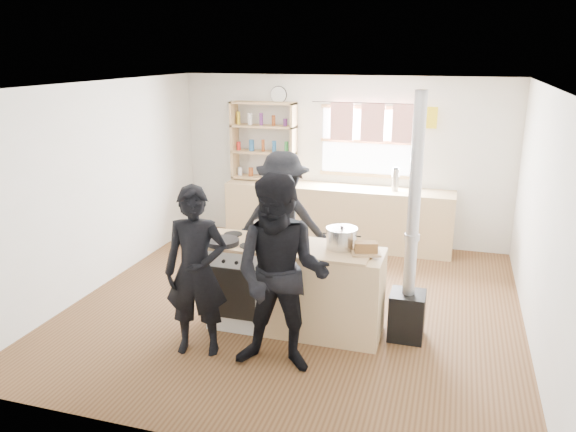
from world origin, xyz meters
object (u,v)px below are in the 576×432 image
at_px(thermos, 395,180).
at_px(roast_tray, 288,243).
at_px(stockpot_counter, 342,238).
at_px(person_near_right, 281,275).
at_px(skillet_greens, 223,242).
at_px(person_near_left, 196,272).
at_px(cooking_island, 295,287).
at_px(flue_heater, 409,279).
at_px(stockpot_stove, 265,229).
at_px(person_far, 283,222).
at_px(bread_board, 366,249).

height_order(thermos, roast_tray, thermos).
bearing_deg(roast_tray, stockpot_counter, 12.44).
relative_size(roast_tray, person_near_right, 0.24).
relative_size(skillet_greens, person_near_right, 0.26).
distance_m(skillet_greens, person_near_left, 0.56).
height_order(cooking_island, skillet_greens, skillet_greens).
distance_m(skillet_greens, roast_tray, 0.67).
xyz_separation_m(thermos, stockpot_counter, (-0.23, -2.70, -0.03)).
height_order(thermos, flue_heater, flue_heater).
xyz_separation_m(roast_tray, stockpot_stove, (-0.31, 0.22, 0.05)).
distance_m(thermos, person_near_right, 3.59).
bearing_deg(cooking_island, stockpot_stove, 156.14).
bearing_deg(thermos, person_far, -122.30).
height_order(bread_board, person_near_left, person_near_left).
height_order(thermos, bread_board, thermos).
height_order(skillet_greens, stockpot_counter, stockpot_counter).
distance_m(person_near_left, person_near_right, 0.87).
height_order(bread_board, person_near_right, person_near_right).
xyz_separation_m(cooking_island, stockpot_counter, (0.46, 0.07, 0.57)).
bearing_deg(stockpot_stove, skillet_greens, -135.72).
height_order(stockpot_stove, person_near_right, person_near_right).
xyz_separation_m(stockpot_stove, stockpot_counter, (0.84, -0.10, 0.02)).
height_order(stockpot_counter, flue_heater, flue_heater).
height_order(skillet_greens, flue_heater, flue_heater).
bearing_deg(person_far, thermos, -127.48).
height_order(roast_tray, person_near_left, person_near_left).
bearing_deg(stockpot_stove, person_far, 94.30).
bearing_deg(thermos, flue_heater, -80.18).
xyz_separation_m(roast_tray, stockpot_counter, (0.53, 0.12, 0.07)).
xyz_separation_m(thermos, roast_tray, (-0.76, -2.82, -0.10)).
distance_m(person_near_right, person_far, 1.82).
distance_m(roast_tray, person_near_left, 0.98).
bearing_deg(bread_board, person_far, 139.24).
xyz_separation_m(roast_tray, person_far, (-0.37, 1.03, -0.11)).
relative_size(cooking_island, flue_heater, 0.79).
bearing_deg(thermos, stockpot_stove, -112.40).
distance_m(cooking_island, bread_board, 0.89).
distance_m(stockpot_stove, person_near_right, 1.05).
bearing_deg(skillet_greens, person_near_left, -94.84).
bearing_deg(stockpot_stove, cooking_island, -23.86).
bearing_deg(stockpot_stove, stockpot_counter, -6.67).
bearing_deg(skillet_greens, cooking_island, 13.25).
relative_size(bread_board, person_near_left, 0.19).
height_order(bread_board, flue_heater, flue_heater).
bearing_deg(person_far, person_near_left, 73.69).
bearing_deg(stockpot_counter, skillet_greens, -168.60).
height_order(stockpot_stove, person_near_left, person_near_left).
bearing_deg(stockpot_stove, bread_board, -10.15).
distance_m(thermos, cooking_island, 2.92).
bearing_deg(cooking_island, skillet_greens, -166.75).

